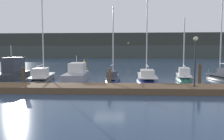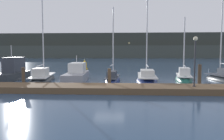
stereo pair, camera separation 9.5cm
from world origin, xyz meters
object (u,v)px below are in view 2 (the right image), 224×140
Objects in this scene: motorboat_berth_4 at (77,77)px; sailboat_berth_6 at (147,80)px; sailboat_berth_5 at (113,80)px; sailboat_berth_7 at (184,79)px; channel_buoy at (85,65)px; sailboat_berth_3 at (43,78)px; sailboat_berth_8 at (223,80)px; motorboat_berth_2 at (12,76)px; dock_lamppost at (195,53)px.

sailboat_berth_6 reaches higher than motorboat_berth_4.
sailboat_berth_5 reaches higher than sailboat_berth_7.
sailboat_berth_5 is at bearing -9.25° from motorboat_berth_4.
channel_buoy is at bearing 119.00° from sailboat_berth_6.
motorboat_berth_4 is 4.02× the size of channel_buoy.
motorboat_berth_4 is (3.73, -0.07, 0.14)m from sailboat_berth_3.
sailboat_berth_8 is at bearing 3.02° from sailboat_berth_5.
channel_buoy is at bearing 136.43° from sailboat_berth_8.
motorboat_berth_2 is 0.79× the size of sailboat_berth_5.
sailboat_berth_3 reaches higher than channel_buoy.
motorboat_berth_4 is 0.90× the size of sailboat_berth_5.
motorboat_berth_2 is 18.35m from sailboat_berth_7.
sailboat_berth_6 is at bearing -164.96° from sailboat_berth_7.
sailboat_berth_3 is at bearing -95.30° from channel_buoy.
sailboat_berth_8 is (11.26, 0.59, 0.02)m from sailboat_berth_5.
dock_lamppost is at bearing -43.81° from sailboat_berth_5.
sailboat_berth_6 is (7.32, -0.74, -0.17)m from motorboat_berth_4.
sailboat_berth_5 is 18.14m from channel_buoy.
motorboat_berth_2 is 17.19m from channel_buoy.
sailboat_berth_7 is (7.43, 0.95, -0.01)m from sailboat_berth_5.
dock_lamppost reaches higher than channel_buoy.
channel_buoy is at bearing 97.65° from motorboat_berth_4.
motorboat_berth_4 is at bearing 146.68° from dock_lamppost.
sailboat_berth_6 is at bearing -1.85° from sailboat_berth_5.
sailboat_berth_5 is 4.48× the size of channel_buoy.
motorboat_berth_2 reaches higher than motorboat_berth_4.
sailboat_berth_5 is at bearing -3.11° from motorboat_berth_2.
sailboat_berth_6 is 7.83m from sailboat_berth_8.
sailboat_berth_6 is (14.38, -0.70, -0.30)m from motorboat_berth_2.
channel_buoy is (-6.07, 17.08, 0.53)m from sailboat_berth_5.
sailboat_berth_6 reaches higher than sailboat_berth_5.
sailboat_berth_7 is at bearing 1.12° from motorboat_berth_2.
sailboat_berth_8 is (7.80, 0.71, 0.01)m from sailboat_berth_6.
sailboat_berth_3 reaches higher than motorboat_berth_4.
sailboat_berth_7 reaches higher than motorboat_berth_4.
dock_lamppost is at bearing -61.84° from channel_buoy.
motorboat_berth_2 is 0.53× the size of sailboat_berth_3.
sailboat_berth_3 reaches higher than motorboat_berth_2.
sailboat_berth_3 reaches higher than sailboat_berth_8.
dock_lamppost is at bearing -64.37° from sailboat_berth_6.
motorboat_berth_4 is at bearing 174.23° from sailboat_berth_6.
dock_lamppost is (-1.11, -7.01, 2.78)m from sailboat_berth_7.
motorboat_berth_2 is at bearing -180.00° from sailboat_berth_8.
sailboat_berth_3 is 1.48× the size of sailboat_berth_5.
motorboat_berth_4 is at bearing -82.35° from channel_buoy.
motorboat_berth_4 is 0.76× the size of sailboat_berth_6.
sailboat_berth_6 is 1.29× the size of sailboat_berth_7.
motorboat_berth_4 is 12.45m from dock_lamppost.
sailboat_berth_5 is 9.18m from dock_lamppost.
sailboat_berth_8 reaches higher than sailboat_berth_7.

